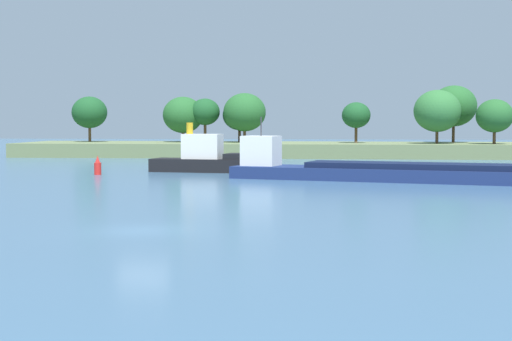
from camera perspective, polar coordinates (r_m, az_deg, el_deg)
name	(u,v)px	position (r m, az deg, el deg)	size (l,w,h in m)	color
ground_plane	(143,231)	(37.76, -8.32, -4.40)	(400.00, 400.00, 0.00)	#3D607F
treeline_island	(287,135)	(118.73, 2.33, 2.59)	(77.50, 17.54, 10.82)	#66754C
tugboat	(207,159)	(81.45, -3.63, 0.84)	(11.75, 5.21, 5.17)	black
cargo_barge	(429,172)	(69.38, 12.62, -0.09)	(37.62, 14.70, 5.72)	navy
channel_buoy_red	(98,167)	(78.41, -11.57, 0.29)	(0.70, 0.70, 1.90)	red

